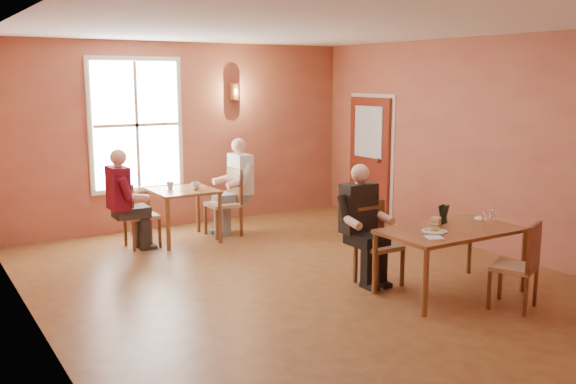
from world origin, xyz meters
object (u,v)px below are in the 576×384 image
second_table (184,215)px  diner_maroon (139,199)px  diner_white (224,190)px  chair_diner_maroon (142,214)px  chair_empty (514,265)px  diner_main (381,229)px  chair_diner_main (379,244)px  main_table (450,261)px  chair_diner_white (223,203)px

second_table → diner_maroon: 0.75m
diner_white → chair_diner_maroon: bearing=90.0°
chair_diner_maroon → second_table: bearing=90.0°
chair_empty → diner_white: bearing=81.5°
chair_empty → chair_diner_maroon: (-2.53, 4.51, 0.01)m
diner_main → second_table: bearing=-69.9°
diner_main → chair_empty: (0.71, -1.33, -0.22)m
chair_diner_main → diner_maroon: bearing=-59.6°
chair_diner_maroon → diner_white: bearing=90.0°
chair_empty → diner_maroon: (-2.56, 4.51, 0.23)m
diner_main → diner_maroon: 3.68m
diner_main → diner_maroon: bearing=-59.9°
main_table → second_table: second_table is taller
main_table → diner_white: bearing=104.6°
diner_main → main_table: bearing=128.9°
chair_empty → second_table: 4.89m
chair_diner_main → diner_white: size_ratio=0.68×
main_table → diner_maroon: 4.48m
chair_diner_white → diner_white: diner_white is taller
main_table → diner_main: size_ratio=1.16×
chair_empty → diner_maroon: diner_maroon is taller
chair_diner_main → second_table: bearing=-69.7°
main_table → chair_empty: 0.75m
chair_empty → second_table: bearing=89.2°
chair_empty → second_table: size_ratio=1.06×
diner_main → chair_empty: size_ratio=1.46×
main_table → diner_maroon: (-2.35, 3.80, 0.33)m
chair_diner_main → chair_diner_white: 3.19m
main_table → chair_diner_maroon: 4.45m
chair_diner_main → chair_empty: 1.54m
main_table → diner_main: bearing=128.9°
chair_diner_maroon → diner_main: bearing=29.7°
chair_diner_main → diner_maroon: diner_maroon is taller
chair_empty → chair_diner_maroon: bearing=95.8°
chair_empty → diner_maroon: size_ratio=0.67×
main_table → second_table: (-1.67, 3.80, 0.02)m
chair_diner_white → diner_maroon: bearing=90.0°
diner_main → second_table: diner_main is taller
chair_diner_white → diner_white: (0.03, 0.00, 0.20)m
diner_maroon → chair_empty: bearing=29.6°
diner_main → second_table: (-1.17, 3.18, -0.29)m
second_table → chair_diner_white: (0.65, 0.00, 0.13)m
chair_diner_white → diner_maroon: size_ratio=0.74×
chair_diner_main → diner_white: (-0.49, 3.15, 0.23)m
chair_empty → chair_diner_white: 4.68m
diner_maroon → chair_diner_maroon: bearing=90.0°
chair_diner_main → diner_main: diner_main is taller
second_table → chair_diner_maroon: size_ratio=0.93×
chair_diner_white → diner_main: bearing=-170.8°
chair_empty → diner_white: size_ratio=0.65×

